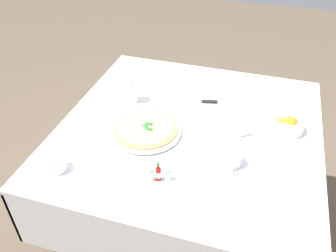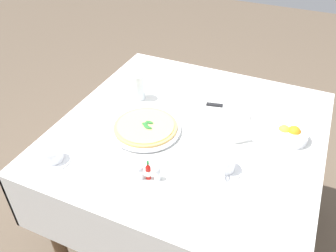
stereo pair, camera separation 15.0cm
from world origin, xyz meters
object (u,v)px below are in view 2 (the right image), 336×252
salt_shaker (156,174)px  menu_card (243,137)px  coffee_cup_far_right (225,164)px  napkin_folded (224,109)px  hot_sauce_bottle (148,171)px  dinner_knife (225,106)px  pizza_plate (146,129)px  pizza (146,126)px  pepper_shaker (140,173)px  citrus_bowl (290,134)px  water_glass_far_left (138,88)px  coffee_cup_center_back (53,155)px

salt_shaker → menu_card: (0.23, 0.33, 0.00)m
coffee_cup_far_right → napkin_folded: size_ratio=0.53×
napkin_folded → hot_sauce_bottle: 0.54m
coffee_cup_far_right → dinner_knife: coffee_cup_far_right is taller
pizza_plate → pizza: 0.01m
coffee_cup_far_right → pepper_shaker: (-0.27, -0.16, -0.01)m
citrus_bowl → pizza_plate: bearing=-160.8°
coffee_cup_far_right → napkin_folded: (-0.11, 0.38, -0.02)m
coffee_cup_far_right → water_glass_far_left: (-0.52, 0.31, 0.02)m
coffee_cup_far_right → citrus_bowl: 0.35m
pizza → menu_card: size_ratio=3.76×
pepper_shaker → water_glass_far_left: bearing=118.5°
water_glass_far_left → napkin_folded: 0.42m
dinner_knife → hot_sauce_bottle: hot_sauce_bottle is taller
coffee_cup_far_right → salt_shaker: size_ratio=2.34×
dinner_knife → pizza_plate: bearing=-145.5°
pizza → pepper_shaker: 0.28m
pizza → hot_sauce_bottle: size_ratio=3.26×
pizza → hot_sauce_bottle: bearing=-61.0°
pepper_shaker → coffee_cup_far_right: bearing=31.3°
salt_shaker → pepper_shaker: (-0.06, -0.02, 0.00)m
citrus_bowl → pepper_shaker: 0.64m
salt_shaker → menu_card: bearing=54.5°
pizza → pepper_shaker: bearing=-67.1°
pizza_plate → salt_shaker: salt_shaker is taller
pizza_plate → hot_sauce_bottle: size_ratio=3.63×
pizza → citrus_bowl: 0.60m
water_glass_far_left → hot_sauce_bottle: 0.54m
water_glass_far_left → hot_sauce_bottle: water_glass_far_left is taller
coffee_cup_center_back → hot_sauce_bottle: size_ratio=1.57×
menu_card → hot_sauce_bottle: bearing=12.8°
pizza → water_glass_far_left: bearing=124.4°
water_glass_far_left → citrus_bowl: bearing=-1.5°
hot_sauce_bottle → citrus_bowl: bearing=45.7°
coffee_cup_far_right → hot_sauce_bottle: size_ratio=1.59×
coffee_cup_center_back → salt_shaker: coffee_cup_center_back is taller
pizza → coffee_cup_far_right: size_ratio=2.06×
pizza_plate → coffee_cup_center_back: (-0.24, -0.31, 0.02)m
pizza → coffee_cup_center_back: (-0.24, -0.31, 0.00)m
salt_shaker → pizza: bearing=124.9°
water_glass_far_left → dinner_knife: (0.41, 0.07, -0.03)m
coffee_cup_far_right → hot_sauce_bottle: (-0.24, -0.15, 0.00)m
pizza → coffee_cup_center_back: 0.39m
citrus_bowl → coffee_cup_far_right: bearing=-123.4°
dinner_knife → citrus_bowl: bearing=-28.8°
coffee_cup_center_back → dinner_knife: (0.51, 0.60, -0.00)m
coffee_cup_far_right → citrus_bowl: (0.19, 0.29, -0.00)m
dinner_knife → menu_card: menu_card is taller
pizza → water_glass_far_left: (-0.15, 0.22, 0.03)m
dinner_knife → pepper_shaker: 0.56m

